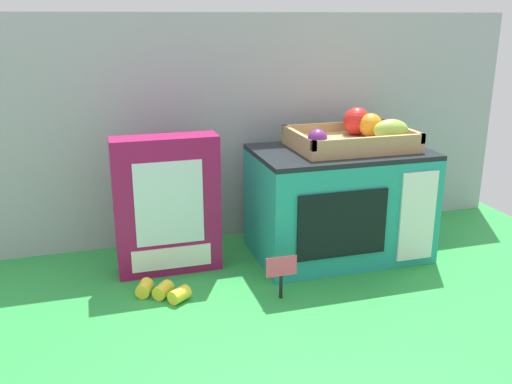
# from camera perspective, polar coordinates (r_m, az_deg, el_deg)

# --- Properties ---
(ground_plane) EXTENTS (1.70, 1.70, 0.00)m
(ground_plane) POSITION_cam_1_polar(r_m,az_deg,el_deg) (1.43, 0.74, -7.35)
(ground_plane) COLOR green
(ground_plane) RESTS_ON ground
(display_back_panel) EXTENTS (1.61, 0.03, 0.61)m
(display_back_panel) POSITION_cam_1_polar(r_m,az_deg,el_deg) (1.55, -1.80, 6.47)
(display_back_panel) COLOR #A0A3A8
(display_back_panel) RESTS_ON ground
(toy_microwave) EXTENTS (0.43, 0.28, 0.28)m
(toy_microwave) POSITION_cam_1_polar(r_m,az_deg,el_deg) (1.47, 8.38, -1.07)
(toy_microwave) COLOR teal
(toy_microwave) RESTS_ON ground
(food_groups_crate) EXTENTS (0.30, 0.21, 0.10)m
(food_groups_crate) POSITION_cam_1_polar(r_m,az_deg,el_deg) (1.45, 10.09, 5.58)
(food_groups_crate) COLOR tan
(food_groups_crate) RESTS_ON toy_microwave
(cookie_set_box) EXTENTS (0.25, 0.08, 0.34)m
(cookie_set_box) POSITION_cam_1_polar(r_m,az_deg,el_deg) (1.36, -9.00, -1.36)
(cookie_set_box) COLOR #99144C
(cookie_set_box) RESTS_ON ground
(price_sign) EXTENTS (0.07, 0.01, 0.10)m
(price_sign) POSITION_cam_1_polar(r_m,az_deg,el_deg) (1.24, 2.59, -7.98)
(price_sign) COLOR black
(price_sign) RESTS_ON ground
(loose_toy_banana) EXTENTS (0.12, 0.11, 0.03)m
(loose_toy_banana) POSITION_cam_1_polar(r_m,az_deg,el_deg) (1.28, -9.49, -9.88)
(loose_toy_banana) COLOR yellow
(loose_toy_banana) RESTS_ON ground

